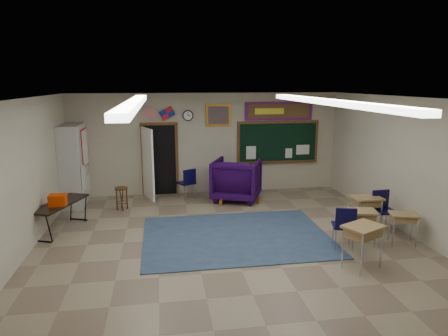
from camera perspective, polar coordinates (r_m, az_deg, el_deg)
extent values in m
plane|color=#84755B|center=(8.10, 1.40, -11.93)|extent=(9.00, 9.00, 0.00)
cube|color=#BDB599|center=(11.98, -2.48, 3.49)|extent=(8.00, 0.04, 3.00)
cube|color=#BDB599|center=(3.57, 15.51, -18.68)|extent=(8.00, 0.04, 3.00)
cube|color=#BDB599|center=(7.94, -28.26, -2.46)|extent=(0.04, 9.00, 3.00)
cube|color=#BDB599|center=(9.21, 26.74, -0.46)|extent=(0.04, 9.00, 3.00)
cube|color=silver|center=(7.40, 1.52, 9.80)|extent=(8.00, 9.00, 0.04)
cube|color=#324860|center=(8.85, 1.74, -9.69)|extent=(4.00, 3.00, 0.02)
cube|color=black|center=(11.97, -9.13, 1.15)|extent=(0.95, 0.04, 2.10)
cube|color=white|center=(11.55, -10.84, 0.58)|extent=(0.35, 0.86, 2.05)
cube|color=brown|center=(12.40, 7.70, 3.69)|extent=(2.55, 0.05, 1.30)
cube|color=black|center=(12.38, 7.72, 3.68)|extent=(2.40, 0.03, 1.15)
cube|color=brown|center=(12.44, 7.71, 0.91)|extent=(2.40, 0.12, 0.04)
cube|color=red|center=(12.29, 7.83, 8.07)|extent=(2.10, 0.04, 0.55)
cube|color=brown|center=(12.28, 7.85, 8.06)|extent=(1.90, 0.03, 0.40)
cube|color=#B06E22|center=(11.90, -0.82, 7.56)|extent=(0.75, 0.05, 0.65)
cube|color=#A51466|center=(11.88, -0.81, 7.56)|extent=(0.62, 0.03, 0.52)
cylinder|color=black|center=(11.80, -5.18, 7.48)|extent=(0.32, 0.05, 0.32)
cylinder|color=white|center=(11.79, -5.17, 7.47)|extent=(0.26, 0.02, 0.26)
cube|color=#AEAEA9|center=(11.58, -20.68, 0.39)|extent=(0.55, 1.25, 2.20)
imported|color=#1D0431|center=(11.36, 1.82, -1.67)|extent=(1.67, 1.69, 1.18)
cube|color=#936B44|center=(8.69, 19.01, -5.88)|extent=(0.69, 0.57, 0.04)
cube|color=olive|center=(8.72, 18.97, -6.52)|extent=(0.59, 0.48, 0.12)
cube|color=#936B44|center=(9.52, 19.67, -4.04)|extent=(0.67, 0.52, 0.04)
cube|color=olive|center=(9.55, 19.63, -4.67)|extent=(0.58, 0.44, 0.13)
cube|color=#936B44|center=(7.59, 19.31, -7.93)|extent=(0.83, 0.75, 0.05)
cube|color=olive|center=(7.62, 19.25, -8.72)|extent=(0.71, 0.64, 0.14)
cube|color=#936B44|center=(9.05, 24.34, -6.06)|extent=(0.65, 0.56, 0.04)
cube|color=olive|center=(9.07, 24.29, -6.62)|extent=(0.56, 0.48, 0.11)
cube|color=black|center=(9.73, -22.41, -4.72)|extent=(1.06, 1.67, 0.04)
cube|color=red|center=(9.48, -22.67, -4.26)|extent=(0.35, 0.26, 0.25)
cylinder|color=#442914|center=(10.80, -14.46, -2.84)|extent=(0.34, 0.34, 0.04)
torus|color=#442914|center=(10.90, -14.36, -4.77)|extent=(0.28, 0.28, 0.02)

